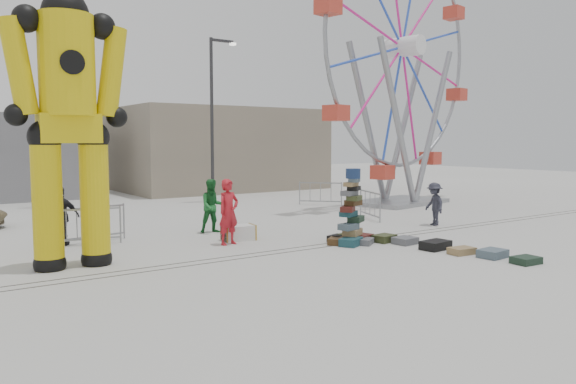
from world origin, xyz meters
TOP-DOWN VIEW (x-y plane):
  - ground at (0.00, 0.00)m, footprint 90.00×90.00m
  - track_line_near at (0.00, 0.60)m, footprint 40.00×0.04m
  - track_line_far at (0.00, 1.00)m, footprint 40.00×0.04m
  - building_right at (7.00, 20.00)m, footprint 12.00×8.00m
  - lamp_post_right at (3.09, 13.00)m, footprint 1.41×0.25m
  - lamp_post_left at (-3.91, 15.00)m, footprint 1.41×0.25m
  - suitcase_tower at (1.21, 0.66)m, footprint 1.69×1.49m
  - crash_test_dummy at (-6.38, 2.07)m, footprint 2.87×1.27m
  - ferris_wheel at (10.08, 7.23)m, footprint 11.18×3.59m
  - steamer_trunk at (-1.29, 3.00)m, footprint 1.05×0.70m
  - row_case_0 at (2.15, 0.23)m, footprint 0.73×0.59m
  - row_case_1 at (2.41, -0.37)m, footprint 0.69×0.62m
  - row_case_2 at (2.49, -1.44)m, footprint 0.89×0.62m
  - row_case_3 at (2.54, -2.29)m, footprint 0.73×0.52m
  - row_case_4 at (2.84, -3.03)m, footprint 0.75×0.62m
  - row_case_5 at (2.88, -3.95)m, footprint 0.70×0.56m
  - barricade_dummy_b at (-5.37, 4.80)m, footprint 1.99×0.42m
  - barricade_dummy_c at (-5.03, 5.15)m, footprint 1.99×0.44m
  - barricade_wheel_front at (5.22, 4.12)m, footprint 0.82×1.90m
  - barricade_wheel_back at (6.61, 8.99)m, footprint 1.45×1.52m
  - pedestrian_red at (-1.88, 2.54)m, footprint 0.78×0.59m
  - pedestrian_green at (-1.28, 4.71)m, footprint 0.98×0.84m
  - pedestrian_black at (-5.92, 5.17)m, footprint 1.08×0.83m
  - pedestrian_grey at (5.99, 1.62)m, footprint 0.85×1.12m

SIDE VIEW (x-z plane):
  - ground at x=0.00m, z-range 0.00..0.00m
  - track_line_near at x=0.00m, z-range 0.00..0.01m
  - track_line_far at x=0.00m, z-range 0.00..0.01m
  - row_case_5 at x=2.88m, z-range 0.00..0.18m
  - row_case_3 at x=2.54m, z-range 0.00..0.19m
  - row_case_1 at x=2.41m, z-range 0.00..0.20m
  - row_case_4 at x=2.84m, z-range 0.00..0.22m
  - row_case_0 at x=2.15m, z-range 0.00..0.22m
  - row_case_2 at x=2.49m, z-range 0.00..0.25m
  - steamer_trunk at x=-1.29m, z-range 0.00..0.45m
  - barricade_dummy_b at x=-5.37m, z-range 0.00..1.10m
  - barricade_dummy_c at x=-5.03m, z-range 0.00..1.10m
  - barricade_wheel_front at x=5.22m, z-range 0.00..1.10m
  - barricade_wheel_back at x=6.61m, z-range 0.00..1.10m
  - suitcase_tower at x=1.21m, z-range -0.49..1.73m
  - pedestrian_grey at x=5.99m, z-range 0.00..1.54m
  - pedestrian_black at x=-5.92m, z-range 0.00..1.71m
  - pedestrian_green at x=-1.28m, z-range 0.00..1.77m
  - pedestrian_red at x=-1.88m, z-range 0.00..1.92m
  - building_right at x=7.00m, z-range 0.00..5.00m
  - crash_test_dummy at x=-6.38m, z-range 0.20..7.44m
  - lamp_post_right at x=3.09m, z-range 0.48..8.48m
  - lamp_post_left at x=-3.91m, z-range 0.48..8.48m
  - ferris_wheel at x=10.08m, z-range -0.10..13.05m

